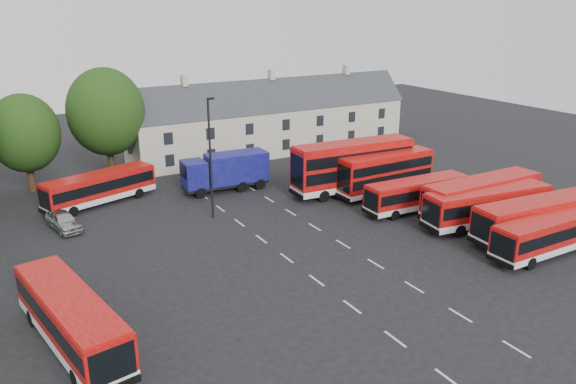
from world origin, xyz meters
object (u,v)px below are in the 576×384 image
object	(u,v)px
bus_row_a	(550,232)
box_truck	(227,170)
bus_dd_south	(386,171)
lamppost	(210,156)
silver_car	(63,221)
bus_west	(71,316)

from	to	relation	value
bus_row_a	box_truck	world-z (taller)	box_truck
bus_dd_south	lamppost	xyz separation A→B (m)	(-16.78, 2.63, 3.19)
box_truck	silver_car	bearing A→B (deg)	-166.48
bus_west	silver_car	xyz separation A→B (m)	(2.38, 17.68, -1.11)
box_truck	silver_car	world-z (taller)	box_truck
box_truck	bus_dd_south	bearing A→B (deg)	-31.35
bus_row_a	lamppost	size ratio (longest dim) A/B	0.99
silver_car	lamppost	size ratio (longest dim) A/B	0.43
bus_west	silver_car	size ratio (longest dim) A/B	2.53
bus_dd_south	silver_car	bearing A→B (deg)	166.95
lamppost	bus_west	bearing A→B (deg)	-134.68
bus_row_a	bus_dd_south	size ratio (longest dim) A/B	1.03
bus_dd_south	box_truck	size ratio (longest dim) A/B	1.17
lamppost	bus_row_a	bearing A→B (deg)	-46.43
bus_row_a	silver_car	bearing A→B (deg)	142.71
box_truck	lamppost	size ratio (longest dim) A/B	0.83
bus_row_a	box_truck	xyz separation A→B (m)	(-14.29, 25.59, 0.32)
bus_west	lamppost	size ratio (longest dim) A/B	1.09
bus_dd_south	lamppost	size ratio (longest dim) A/B	0.97
bus_west	box_truck	bearing A→B (deg)	-51.07
bus_dd_south	silver_car	world-z (taller)	bus_dd_south
bus_row_a	bus_west	size ratio (longest dim) A/B	0.91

